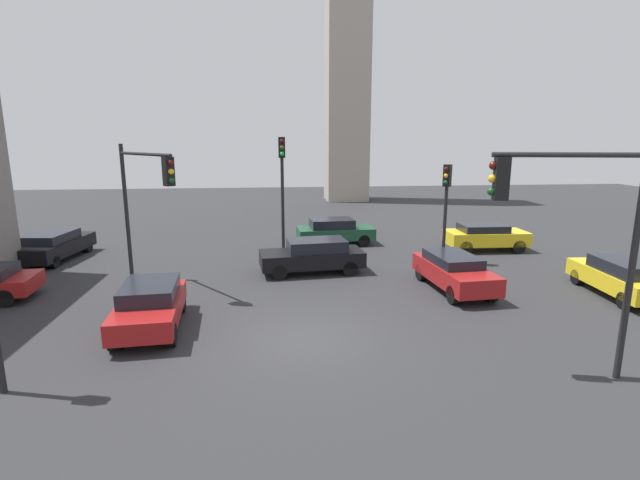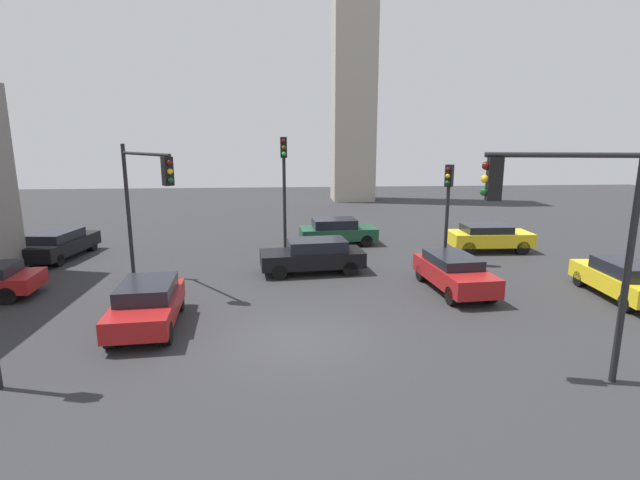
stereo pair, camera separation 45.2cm
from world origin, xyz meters
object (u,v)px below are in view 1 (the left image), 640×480
Objects in this scene: car_5 at (334,231)px; traffic_light_1 at (446,195)px; car_4 at (150,305)px; car_2 at (313,255)px; traffic_light_4 at (144,188)px; traffic_light_3 at (571,215)px; car_3 at (485,236)px; car_0 at (454,271)px; car_1 at (53,245)px; car_7 at (621,277)px; traffic_light_0 at (282,175)px.

traffic_light_1 is at bearing -49.23° from car_5.
car_5 is at bearing 142.71° from car_4.
car_2 is at bearing 131.26° from car_4.
car_5 reaches higher than car_4.
traffic_light_4 is at bearing -40.47° from traffic_light_1.
traffic_light_1 is 0.81× the size of traffic_light_3.
traffic_light_3 is 1.24× the size of car_2.
traffic_light_1 reaches higher than car_3.
traffic_light_4 is 12.31m from car_0.
car_1 is 21.82m from car_3.
car_2 is at bearing 65.09° from traffic_light_4.
car_2 is 1.11× the size of car_3.
traffic_light_1 is 7.63m from car_7.
car_7 is (17.71, -2.88, -3.22)m from traffic_light_4.
traffic_light_1 is 19.00m from car_1.
car_0 is 1.06× the size of car_3.
car_7 is at bearing -125.68° from traffic_light_3.
traffic_light_3 is at bearing 112.19° from car_2.
traffic_light_0 is 1.27× the size of car_2.
traffic_light_4 is 1.17× the size of car_1.
car_0 is at bearing 144.77° from car_2.
traffic_light_4 reaches higher than car_2.
traffic_light_0 is at bearing -139.22° from car_0.
car_3 is 0.97× the size of car_7.
car_1 is 12.89m from car_2.
car_0 is at bearing -122.47° from car_3.
car_7 is at bearing 72.27° from car_0.
traffic_light_4 is at bearing -23.03° from traffic_light_3.
car_5 is at bearing 125.58° from traffic_light_0.
car_5 is at bearing 164.98° from car_3.
car_2 is (6.56, 1.49, -3.19)m from traffic_light_4.
car_2 is (-5.15, 9.78, -3.26)m from traffic_light_3.
car_2 is (-6.26, -0.93, -2.48)m from traffic_light_1.
car_7 is at bearing -102.23° from car_1.
car_1 is 1.11× the size of car_5.
car_4 is at bearing -137.26° from car_1.
car_4 is (-4.36, -9.10, -3.30)m from traffic_light_0.
car_5 is (-3.53, 8.53, 0.01)m from car_0.
car_2 is at bearing -110.85° from car_5.
traffic_light_0 is 9.64m from car_0.
traffic_light_3 reaches higher than traffic_light_1.
traffic_light_1 reaches higher than car_1.
car_1 is at bearing -59.17° from traffic_light_1.
traffic_light_3 reaches higher than car_5.
traffic_light_0 is at bearing -69.46° from traffic_light_1.
car_5 is (-3.45, 15.33, -3.27)m from traffic_light_3.
traffic_light_3 is at bearing 64.77° from car_4.
traffic_light_1 is 1.08× the size of car_7.
car_4 is (-11.83, -6.63, -2.51)m from traffic_light_1.
car_1 is (-18.64, 2.63, -2.53)m from traffic_light_1.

